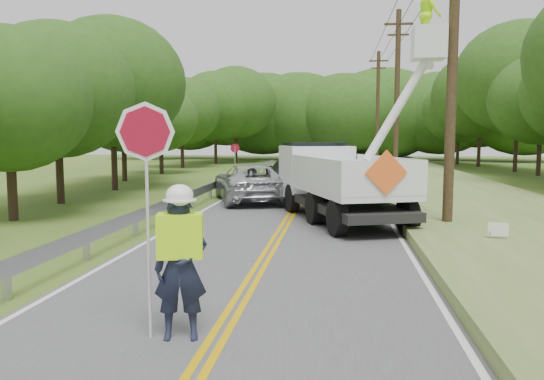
# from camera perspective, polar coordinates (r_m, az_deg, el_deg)

# --- Properties ---
(ground) EXTENTS (140.00, 140.00, 0.00)m
(ground) POSITION_cam_1_polar(r_m,az_deg,el_deg) (8.16, -5.39, -14.93)
(ground) COLOR #35551D
(ground) RESTS_ON ground
(road) EXTENTS (7.20, 96.00, 0.03)m
(road) POSITION_cam_1_polar(r_m,az_deg,el_deg) (21.70, 2.61, -1.76)
(road) COLOR #49494B
(road) RESTS_ON ground
(guardrail) EXTENTS (0.18, 48.00, 0.77)m
(guardrail) POSITION_cam_1_polar(r_m,az_deg,el_deg) (23.18, -7.16, 0.04)
(guardrail) COLOR #A5A8AC
(guardrail) RESTS_ON ground
(utility_poles) EXTENTS (1.60, 43.30, 10.00)m
(utility_poles) POSITION_cam_1_polar(r_m,az_deg,el_deg) (24.80, 15.06, 11.17)
(utility_poles) COLOR black
(utility_poles) RESTS_ON ground
(tall_grass_verge) EXTENTS (7.00, 96.00, 0.30)m
(tall_grass_verge) POSITION_cam_1_polar(r_m,az_deg,el_deg) (22.29, 21.13, -1.59)
(tall_grass_verge) COLOR #566B32
(tall_grass_verge) RESTS_ON ground
(treeline_left) EXTENTS (10.95, 53.76, 10.16)m
(treeline_left) POSITION_cam_1_polar(r_m,az_deg,el_deg) (40.14, -10.62, 9.31)
(treeline_left) COLOR #332319
(treeline_left) RESTS_ON ground
(treeline_horizon) EXTENTS (55.11, 14.03, 10.99)m
(treeline_horizon) POSITION_cam_1_polar(r_m,az_deg,el_deg) (63.81, 7.07, 8.18)
(treeline_horizon) COLOR #284B17
(treeline_horizon) RESTS_ON ground
(flagger) EXTENTS (1.21, 0.63, 3.34)m
(flagger) POSITION_cam_1_polar(r_m,az_deg,el_deg) (7.59, -9.90, -7.09)
(flagger) COLOR #191E33
(flagger) RESTS_ON road
(bucket_truck) EXTENTS (5.45, 7.89, 7.25)m
(bucket_truck) POSITION_cam_1_polar(r_m,az_deg,el_deg) (18.94, 6.82, 1.99)
(bucket_truck) COLOR black
(bucket_truck) RESTS_ON road
(suv_silver) EXTENTS (4.42, 6.41, 1.63)m
(suv_silver) POSITION_cam_1_polar(r_m,az_deg,el_deg) (23.28, -2.37, 0.79)
(suv_silver) COLOR #B8BABF
(suv_silver) RESTS_ON road
(suv_darkgrey) EXTENTS (3.25, 5.23, 1.41)m
(suv_darkgrey) POSITION_cam_1_polar(r_m,az_deg,el_deg) (32.38, 1.59, 2.04)
(suv_darkgrey) COLOR #33353B
(suv_darkgrey) RESTS_ON road
(stop_sign_permanent) EXTENTS (0.52, 0.06, 2.46)m
(stop_sign_permanent) POSITION_cam_1_polar(r_m,az_deg,el_deg) (29.65, -4.00, 3.40)
(stop_sign_permanent) COLOR #A5A8AC
(stop_sign_permanent) RESTS_ON ground
(yard_sign) EXTENTS (0.49, 0.11, 0.71)m
(yard_sign) POSITION_cam_1_polar(r_m,az_deg,el_deg) (14.57, 23.19, -4.03)
(yard_sign) COLOR white
(yard_sign) RESTS_ON ground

